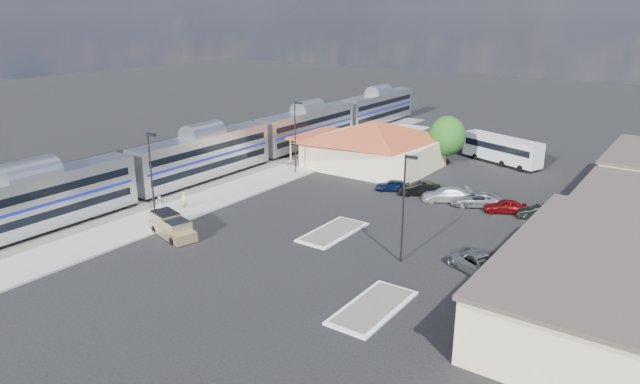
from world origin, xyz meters
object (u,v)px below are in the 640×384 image
Objects in this scene: station_depot at (373,144)px; coach_bus at (502,149)px; pickup_truck at (172,227)px; suv at (481,264)px.

station_depot is 1.61× the size of coach_bus.
coach_bus is (16.02, 42.38, 1.16)m from pickup_truck.
coach_bus reaches higher than suv.
station_depot is 3.09× the size of pickup_truck.
pickup_truck is 1.06× the size of suv.
pickup_truck is 26.93m from suv.
pickup_truck is (-2.86, -31.03, -2.21)m from station_depot.
pickup_truck reaches higher than suv.
station_depot is 31.24m from pickup_truck.
coach_bus reaches higher than pickup_truck.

